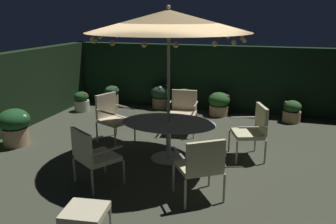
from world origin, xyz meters
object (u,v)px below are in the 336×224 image
(patio_chair_north, at_px, (253,128))
(potted_plant_left_near, at_px, (219,103))
(patio_chair_northeast, at_px, (183,109))
(patio_dining_table, at_px, (168,130))
(patio_chair_southeast, at_px, (92,153))
(patio_umbrella, at_px, (169,21))
(potted_plant_back_right, at_px, (14,125))
(potted_plant_left_far, at_px, (161,95))
(potted_plant_right_far, at_px, (292,111))
(potted_plant_back_left, at_px, (112,96))
(potted_plant_back_center, at_px, (82,101))
(patio_chair_south, at_px, (201,164))
(patio_chair_east, at_px, (112,115))
(potted_plant_right_near, at_px, (184,101))
(ottoman_footrest, at_px, (85,213))

(patio_chair_north, xyz_separation_m, potted_plant_left_near, (-1.04, 2.70, -0.27))
(patio_chair_north, bearing_deg, patio_chair_northeast, 147.06)
(patio_dining_table, bearing_deg, patio_chair_southeast, -122.42)
(patio_umbrella, bearing_deg, potted_plant_back_right, -176.45)
(patio_chair_northeast, height_order, potted_plant_left_far, patio_chair_northeast)
(potted_plant_right_far, xyz_separation_m, potted_plant_back_left, (-4.96, -0.01, 0.07))
(patio_dining_table, relative_size, potted_plant_back_center, 3.18)
(patio_chair_south, bearing_deg, potted_plant_right_far, 72.13)
(patio_chair_northeast, xyz_separation_m, patio_chair_east, (-1.34, -0.93, 0.00))
(patio_chair_north, relative_size, potted_plant_left_near, 1.63)
(patio_chair_northeast, height_order, potted_plant_right_near, patio_chair_northeast)
(patio_chair_south, distance_m, potted_plant_left_far, 5.27)
(patio_dining_table, height_order, potted_plant_right_near, patio_dining_table)
(patio_chair_north, height_order, patio_chair_northeast, patio_chair_north)
(potted_plant_left_near, bearing_deg, patio_umbrella, -98.05)
(potted_plant_back_left, relative_size, potted_plant_back_center, 1.17)
(potted_plant_back_right, bearing_deg, patio_chair_east, 25.15)
(patio_chair_east, height_order, potted_plant_right_near, patio_chair_east)
(potted_plant_back_left, bearing_deg, patio_chair_northeast, -31.73)
(ottoman_footrest, relative_size, potted_plant_back_right, 0.71)
(ottoman_footrest, bearing_deg, patio_chair_north, 61.54)
(patio_chair_northeast, relative_size, potted_plant_back_right, 1.25)
(patio_umbrella, xyz_separation_m, potted_plant_back_right, (-3.26, -0.20, -2.10))
(potted_plant_back_center, bearing_deg, patio_chair_southeast, -57.74)
(patio_chair_southeast, relative_size, ottoman_footrest, 1.74)
(patio_chair_southeast, bearing_deg, patio_umbrella, 57.58)
(patio_umbrella, distance_m, patio_chair_south, 2.51)
(ottoman_footrest, bearing_deg, potted_plant_left_far, 99.52)
(patio_chair_northeast, xyz_separation_m, ottoman_footrest, (-0.12, -4.24, -0.18))
(potted_plant_right_near, bearing_deg, patio_chair_northeast, -76.81)
(patio_chair_north, relative_size, potted_plant_back_center, 1.84)
(patio_dining_table, bearing_deg, patio_chair_north, 19.62)
(potted_plant_left_far, height_order, potted_plant_back_right, potted_plant_back_right)
(potted_plant_back_left, bearing_deg, patio_chair_south, -51.65)
(patio_chair_south, bearing_deg, patio_chair_north, 71.57)
(potted_plant_right_near, relative_size, potted_plant_back_center, 1.25)
(potted_plant_left_near, bearing_deg, patio_dining_table, -98.05)
(patio_chair_east, distance_m, potted_plant_back_right, 2.00)
(patio_dining_table, height_order, patio_chair_south, patio_chair_south)
(patio_chair_northeast, bearing_deg, patio_chair_southeast, -104.04)
(potted_plant_right_near, distance_m, potted_plant_back_left, 2.16)
(potted_plant_back_right, bearing_deg, potted_plant_right_near, 50.02)
(patio_umbrella, xyz_separation_m, patio_chair_north, (1.49, 0.53, -1.93))
(potted_plant_left_far, height_order, potted_plant_right_far, potted_plant_left_far)
(ottoman_footrest, height_order, potted_plant_left_near, potted_plant_left_near)
(patio_chair_northeast, distance_m, potted_plant_right_near, 1.59)
(patio_chair_north, bearing_deg, patio_umbrella, -160.38)
(patio_umbrella, height_order, potted_plant_back_center, patio_umbrella)
(patio_chair_north, bearing_deg, patio_dining_table, -160.38)
(patio_chair_east, distance_m, potted_plant_left_near, 3.23)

